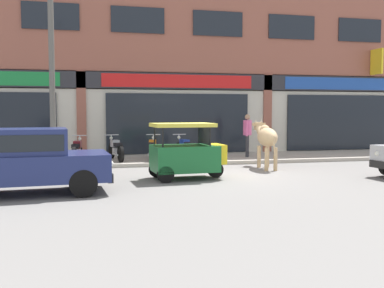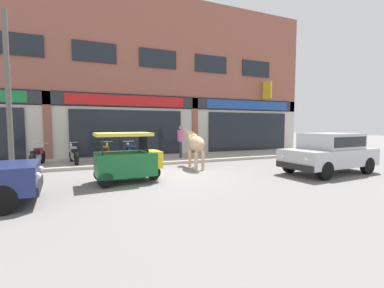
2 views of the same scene
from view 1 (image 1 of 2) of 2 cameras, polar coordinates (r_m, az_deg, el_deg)
The scene contains 12 objects.
ground_plane at distance 13.11m, azimuth 3.08°, elevation -3.90°, with size 90.00×90.00×0.00m, color slate.
sidewalk at distance 16.75m, azimuth -0.58°, elevation -1.91°, with size 19.00×3.20×0.13m, color #A8A093.
shop_building at distance 18.63m, azimuth -1.85°, elevation 11.69°, with size 23.00×1.40×9.00m.
cow at distance 14.51m, azimuth 9.42°, elevation 0.82°, with size 0.68×2.15×1.61m.
car_0 at distance 10.53m, azimuth -20.43°, elevation -1.67°, with size 3.70×1.86×1.46m.
auto_rickshaw at distance 12.17m, azimuth -0.64°, elevation -1.38°, with size 2.03×1.27×1.52m.
motorcycle_0 at distance 15.75m, azimuth -14.39°, elevation -0.78°, with size 0.56×1.81×0.88m.
motorcycle_1 at distance 15.92m, azimuth -9.65°, elevation -0.66°, with size 0.59×1.80×0.88m.
motorcycle_2 at distance 15.98m, azimuth -5.05°, elevation -0.60°, with size 0.64×1.79×0.88m.
motorcycle_3 at distance 16.10m, azimuth -0.77°, elevation -0.55°, with size 0.60×1.79×0.88m.
pedestrian at distance 16.95m, azimuth 7.04°, elevation 1.68°, with size 0.32×0.46×1.60m.
utility_pole at distance 15.03m, azimuth -17.36°, elevation 8.30°, with size 0.18×0.18×5.68m, color #595651.
Camera 1 is at (-3.66, -12.45, 1.84)m, focal length 42.00 mm.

